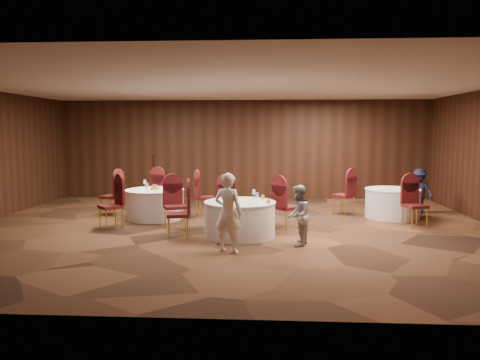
# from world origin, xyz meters

# --- Properties ---
(ground) EXTENTS (12.00, 12.00, 0.00)m
(ground) POSITION_xyz_m (0.00, 0.00, 0.00)
(ground) COLOR black
(ground) RESTS_ON ground
(room_shell) EXTENTS (12.00, 12.00, 12.00)m
(room_shell) POSITION_xyz_m (0.00, 0.00, 1.96)
(room_shell) COLOR silver
(room_shell) RESTS_ON ground
(table_main) EXTENTS (1.49, 1.49, 0.74)m
(table_main) POSITION_xyz_m (0.25, -0.66, 0.38)
(table_main) COLOR white
(table_main) RESTS_ON ground
(table_left) EXTENTS (1.47, 1.47, 0.74)m
(table_left) POSITION_xyz_m (-2.01, 1.22, 0.38)
(table_left) COLOR white
(table_left) RESTS_ON ground
(table_right) EXTENTS (1.37, 1.37, 0.74)m
(table_right) POSITION_xyz_m (4.00, 1.71, 0.38)
(table_right) COLOR white
(table_right) RESTS_ON ground
(chairs_main) EXTENTS (2.93, 1.98, 1.00)m
(chairs_main) POSITION_xyz_m (-0.01, -0.08, 0.50)
(chairs_main) COLOR #430F0D
(chairs_main) RESTS_ON ground
(chairs_left) EXTENTS (3.15, 3.24, 1.00)m
(chairs_left) POSITION_xyz_m (-2.04, 1.20, 0.50)
(chairs_left) COLOR #430F0D
(chairs_left) RESTS_ON ground
(chairs_right) EXTENTS (2.05, 2.35, 1.00)m
(chairs_right) POSITION_xyz_m (3.53, 1.38, 0.50)
(chairs_right) COLOR #430F0D
(chairs_right) RESTS_ON ground
(tabletop_main) EXTENTS (1.08, 1.15, 0.22)m
(tabletop_main) POSITION_xyz_m (0.44, -0.74, 0.84)
(tabletop_main) COLOR silver
(tabletop_main) RESTS_ON table_main
(tabletop_left) EXTENTS (0.77, 0.77, 0.22)m
(tabletop_left) POSITION_xyz_m (-2.01, 1.22, 0.82)
(tabletop_left) COLOR silver
(tabletop_left) RESTS_ON table_left
(tabletop_right) EXTENTS (0.08, 0.08, 0.22)m
(tabletop_right) POSITION_xyz_m (4.25, 1.47, 0.90)
(tabletop_right) COLOR silver
(tabletop_right) RESTS_ON table_right
(mic_stand) EXTENTS (0.24, 0.24, 1.47)m
(mic_stand) POSITION_xyz_m (-2.70, 3.91, 0.42)
(mic_stand) COLOR black
(mic_stand) RESTS_ON ground
(woman_a) EXTENTS (0.62, 0.52, 1.46)m
(woman_a) POSITION_xyz_m (0.11, -1.95, 0.73)
(woman_a) COLOR white
(woman_a) RESTS_ON ground
(woman_b) EXTENTS (0.57, 0.66, 1.17)m
(woman_b) POSITION_xyz_m (1.41, -1.38, 0.59)
(woman_b) COLOR #A3A3A7
(woman_b) RESTS_ON ground
(man_c) EXTENTS (0.86, 0.86, 1.20)m
(man_c) POSITION_xyz_m (4.91, 2.48, 0.60)
(man_c) COLOR black
(man_c) RESTS_ON ground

